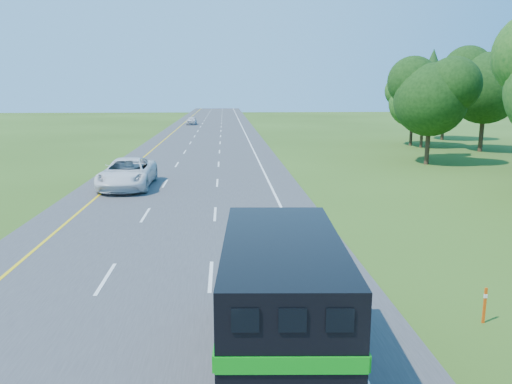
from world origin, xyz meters
TOP-DOWN VIEW (x-y plane):
  - road at (0.00, 50.00)m, footprint 15.00×260.00m
  - lane_markings at (0.00, 50.00)m, footprint 11.15×260.00m
  - horse_truck at (3.59, 13.74)m, footprint 2.86×7.91m
  - white_suv at (-4.15, 36.79)m, footprint 3.22×6.96m
  - far_car at (-3.73, 98.07)m, footprint 1.85×4.36m
  - delineator at (9.66, 15.97)m, footprint 0.09×0.05m

SIDE VIEW (x-z plane):
  - road at x=0.00m, z-range 0.00..0.04m
  - lane_markings at x=0.00m, z-range 0.04..0.05m
  - delineator at x=9.66m, z-range 0.04..1.10m
  - far_car at x=-3.73m, z-range 0.04..1.51m
  - white_suv at x=-4.15m, z-range 0.04..1.97m
  - horse_truck at x=3.59m, z-range 0.16..3.61m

